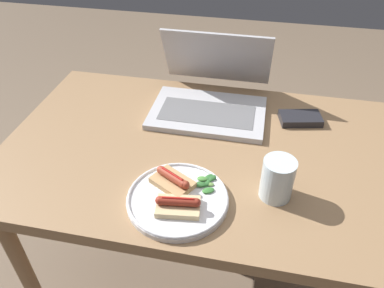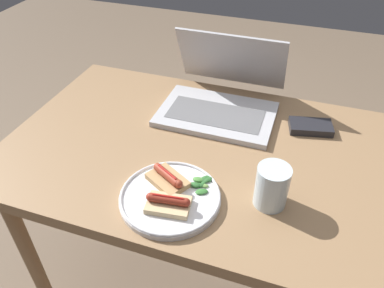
{
  "view_description": "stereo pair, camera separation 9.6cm",
  "coord_description": "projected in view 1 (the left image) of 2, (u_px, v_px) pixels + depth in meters",
  "views": [
    {
      "loc": [
        0.14,
        -0.81,
        1.39
      ],
      "look_at": [
        -0.01,
        -0.06,
        0.78
      ],
      "focal_mm": 35.0,
      "sensor_mm": 36.0,
      "label": 1
    },
    {
      "loc": [
        0.24,
        -0.79,
        1.39
      ],
      "look_at": [
        -0.01,
        -0.06,
        0.78
      ],
      "focal_mm": 35.0,
      "sensor_mm": 36.0,
      "label": 2
    }
  ],
  "objects": [
    {
      "name": "plate",
      "position": [
        178.0,
        199.0,
        0.9
      ],
      "size": [
        0.25,
        0.25,
        0.02
      ],
      "color": "silver",
      "rests_on": "desk"
    },
    {
      "name": "laptop",
      "position": [
        210.0,
        96.0,
        1.2
      ],
      "size": [
        0.36,
        0.34,
        0.22
      ],
      "color": "#B7B7BC",
      "rests_on": "desk"
    },
    {
      "name": "ground_plane",
      "position": [
        198.0,
        285.0,
        1.52
      ],
      "size": [
        6.0,
        6.0,
        0.0
      ],
      "primitive_type": "plane",
      "color": "#75604C"
    },
    {
      "name": "drinking_glass",
      "position": [
        277.0,
        179.0,
        0.89
      ],
      "size": [
        0.08,
        0.08,
        0.11
      ],
      "color": "silver",
      "rests_on": "desk"
    },
    {
      "name": "sausage_toast_middle",
      "position": [
        172.0,
        181.0,
        0.92
      ],
      "size": [
        0.12,
        0.11,
        0.04
      ],
      "rotation": [
        0.0,
        0.0,
        5.77
      ],
      "color": "tan",
      "rests_on": "plate"
    },
    {
      "name": "external_drive",
      "position": [
        300.0,
        118.0,
        1.16
      ],
      "size": [
        0.14,
        0.1,
        0.02
      ],
      "rotation": [
        0.0,
        0.0,
        0.22
      ],
      "color": "#232328",
      "rests_on": "desk"
    },
    {
      "name": "sausage_toast_left",
      "position": [
        178.0,
        205.0,
        0.86
      ],
      "size": [
        0.11,
        0.08,
        0.04
      ],
      "rotation": [
        0.0,
        0.0,
        0.13
      ],
      "color": "#D6B784",
      "rests_on": "plate"
    },
    {
      "name": "desk",
      "position": [
        200.0,
        167.0,
        1.11
      ],
      "size": [
        1.13,
        0.71,
        0.72
      ],
      "color": "#93704C",
      "rests_on": "ground_plane"
    },
    {
      "name": "salad_pile",
      "position": [
        206.0,
        182.0,
        0.93
      ],
      "size": [
        0.06,
        0.08,
        0.01
      ],
      "color": "#4C8E3D",
      "rests_on": "plate"
    }
  ]
}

